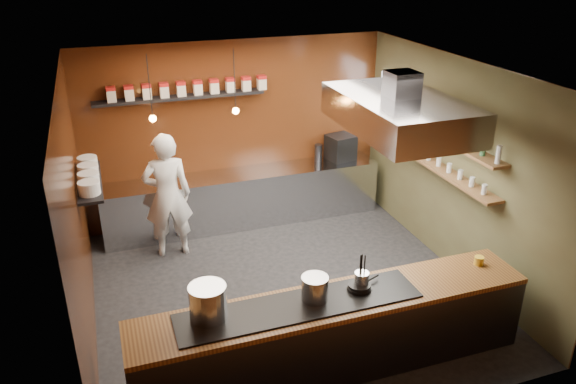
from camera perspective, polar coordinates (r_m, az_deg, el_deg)
name	(u,v)px	position (r m, az deg, el deg)	size (l,w,h in m)	color
floor	(286,290)	(7.82, -0.17, -9.97)	(5.00, 5.00, 0.00)	black
back_wall	(237,132)	(9.33, -5.22, 6.06)	(5.00, 5.00, 0.00)	#3D1C0B
left_wall	(77,220)	(6.78, -20.62, -2.73)	(5.00, 5.00, 0.00)	#3D1C0B
right_wall	(455,167)	(8.18, 16.63, 2.47)	(5.00, 5.00, 0.00)	#4B462A
ceiling	(286,72)	(6.61, -0.20, 12.07)	(5.00, 5.00, 0.00)	silver
window_pane	(395,108)	(9.38, 10.77, 8.39)	(1.00, 1.00, 0.00)	white
prep_counter	(244,198)	(9.41, -4.48, -0.61)	(4.60, 0.65, 0.90)	silver
pass_counter	(334,334)	(6.34, 4.66, -14.15)	(4.40, 0.72, 0.94)	#38383D
tin_shelf	(180,97)	(8.83, -10.90, 9.43)	(2.60, 0.26, 0.04)	black
plate_shelf	(89,182)	(7.66, -19.52, 0.99)	(0.30, 1.40, 0.04)	black
bottle_shelf_upper	(437,133)	(8.18, 14.87, 5.82)	(0.26, 2.80, 0.04)	brown
bottle_shelf_lower	(433,164)	(8.34, 14.53, 2.76)	(0.26, 2.80, 0.04)	brown
extractor_hood	(400,113)	(6.91, 11.26, 7.91)	(1.20, 2.00, 0.72)	#38383D
pendant_left	(152,115)	(8.16, -13.61, 7.60)	(0.10, 0.10, 0.95)	black
pendant_right	(236,107)	(8.35, -5.35, 8.55)	(0.10, 0.10, 0.95)	black
storage_tins	(189,88)	(8.82, -9.99, 10.36)	(2.43, 0.13, 0.22)	beige
plate_stacks	(88,175)	(7.63, -19.63, 1.68)	(0.26, 1.16, 0.16)	silver
bottles	(438,123)	(8.14, 14.98, 6.75)	(0.06, 2.66, 0.24)	silver
wine_glasses	(434,159)	(8.31, 14.59, 3.30)	(0.07, 2.37, 0.13)	silver
stockpot_large	(208,302)	(5.70, -8.13, -11.03)	(0.38, 0.38, 0.37)	silver
stockpot_small	(315,288)	(5.94, 2.74, -9.75)	(0.29, 0.29, 0.27)	#B8BABF
utensil_crock	(362,281)	(6.17, 7.48, -8.93)	(0.16, 0.16, 0.20)	silver
frying_pan	(360,286)	(6.20, 7.28, -9.48)	(0.42, 0.27, 0.07)	black
butter_jar	(479,261)	(6.97, 18.81, -6.61)	(0.11, 0.11, 0.10)	yellow
espresso_machine	(341,147)	(9.78, 5.36, 4.54)	(0.43, 0.41, 0.43)	black
chef	(168,196)	(8.43, -12.14, -0.36)	(0.70, 0.46, 1.92)	silver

